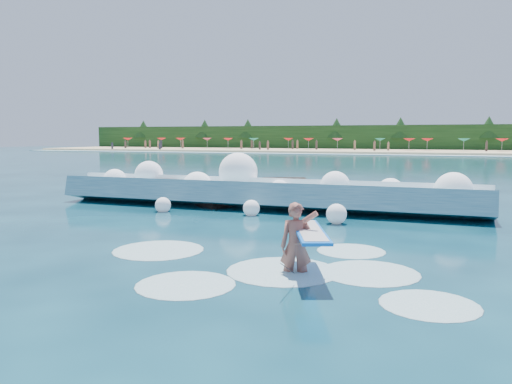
% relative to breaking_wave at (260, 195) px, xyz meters
% --- Properties ---
extents(ground, '(200.00, 200.00, 0.00)m').
position_rel_breaking_wave_xyz_m(ground, '(0.10, -6.76, -0.53)').
color(ground, '#062837').
rests_on(ground, ground).
extents(beach, '(140.00, 20.00, 0.40)m').
position_rel_breaking_wave_xyz_m(beach, '(0.10, 71.24, -0.33)').
color(beach, tan).
rests_on(beach, ground).
extents(wet_band, '(140.00, 5.00, 0.08)m').
position_rel_breaking_wave_xyz_m(wet_band, '(0.10, 60.24, -0.49)').
color(wet_band, silver).
rests_on(wet_band, ground).
extents(treeline, '(140.00, 4.00, 5.00)m').
position_rel_breaking_wave_xyz_m(treeline, '(0.10, 81.24, 1.97)').
color(treeline, black).
rests_on(treeline, ground).
extents(breaking_wave, '(17.51, 2.75, 1.51)m').
position_rel_breaking_wave_xyz_m(breaking_wave, '(0.00, 0.00, 0.00)').
color(breaking_wave, teal).
rests_on(breaking_wave, ground).
extents(rock_cluster, '(8.00, 3.25, 1.31)m').
position_rel_breaking_wave_xyz_m(rock_cluster, '(-2.38, 0.71, -0.11)').
color(rock_cluster, black).
rests_on(rock_cluster, ground).
extents(surfer_with_board, '(1.46, 3.00, 1.86)m').
position_rel_breaking_wave_xyz_m(surfer_with_board, '(4.22, -9.14, 0.16)').
color(surfer_with_board, '#955345').
rests_on(surfer_with_board, ground).
extents(wave_spray, '(15.66, 4.42, 2.28)m').
position_rel_breaking_wave_xyz_m(wave_spray, '(-0.19, 0.02, 0.49)').
color(wave_spray, white).
rests_on(wave_spray, ground).
extents(surf_foam, '(8.72, 5.95, 0.12)m').
position_rel_breaking_wave_xyz_m(surf_foam, '(3.50, -8.85, -0.53)').
color(surf_foam, silver).
rests_on(surf_foam, ground).
extents(beach_umbrellas, '(112.95, 6.27, 0.50)m').
position_rel_breaking_wave_xyz_m(beach_umbrellas, '(-0.02, 72.99, 1.72)').
color(beach_umbrellas, red).
rests_on(beach_umbrellas, ground).
extents(beachgoers, '(103.93, 13.51, 1.93)m').
position_rel_breaking_wave_xyz_m(beachgoers, '(4.08, 68.78, 0.59)').
color(beachgoers, '#3F332D').
rests_on(beachgoers, ground).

